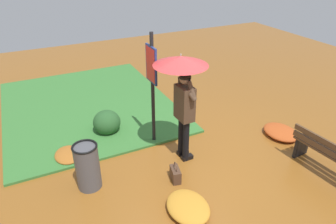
% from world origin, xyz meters
% --- Properties ---
extents(ground_plane, '(18.00, 18.00, 0.00)m').
position_xyz_m(ground_plane, '(0.00, 0.00, 0.00)').
color(ground_plane, brown).
extents(grass_verge, '(4.80, 4.00, 0.05)m').
position_xyz_m(grass_verge, '(3.21, 1.25, 0.03)').
color(grass_verge, '#387533').
rests_on(grass_verge, ground_plane).
extents(person_with_umbrella, '(0.96, 0.96, 2.04)m').
position_xyz_m(person_with_umbrella, '(0.31, 0.11, 1.55)').
color(person_with_umbrella, black).
rests_on(person_with_umbrella, ground_plane).
extents(info_sign_post, '(0.44, 0.07, 2.30)m').
position_xyz_m(info_sign_post, '(0.97, 0.40, 1.44)').
color(info_sign_post, black).
rests_on(info_sign_post, ground_plane).
extents(handbag, '(0.32, 0.20, 0.37)m').
position_xyz_m(handbag, '(-0.29, 0.54, 0.13)').
color(handbag, '#4C3323').
rests_on(handbag, ground_plane).
extents(park_bench, '(1.40, 0.47, 0.75)m').
position_xyz_m(park_bench, '(-1.36, -1.94, 0.40)').
color(park_bench, black).
rests_on(park_bench, ground_plane).
extents(trash_bin, '(0.42, 0.42, 0.83)m').
position_xyz_m(trash_bin, '(0.21, 1.92, 0.42)').
color(trash_bin, '#4C4C51').
rests_on(trash_bin, ground_plane).
extents(shrub_cluster, '(0.64, 0.59, 0.53)m').
position_xyz_m(shrub_cluster, '(1.77, 1.15, 0.25)').
color(shrub_cluster, '#285628').
rests_on(shrub_cluster, ground_plane).
extents(leaf_pile_near_person, '(0.80, 0.64, 0.18)m').
position_xyz_m(leaf_pile_near_person, '(-0.02, -2.16, 0.09)').
color(leaf_pile_near_person, '#B74C1E').
rests_on(leaf_pile_near_person, ground_plane).
extents(leaf_pile_by_bench, '(0.79, 0.63, 0.17)m').
position_xyz_m(leaf_pile_by_bench, '(-1.03, 0.70, 0.09)').
color(leaf_pile_by_bench, '#C68428').
rests_on(leaf_pile_by_bench, ground_plane).
extents(leaf_pile_far_path, '(0.63, 0.50, 0.14)m').
position_xyz_m(leaf_pile_far_path, '(1.18, 2.11, 0.07)').
color(leaf_pile_far_path, '#A86023').
rests_on(leaf_pile_far_path, ground_plane).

